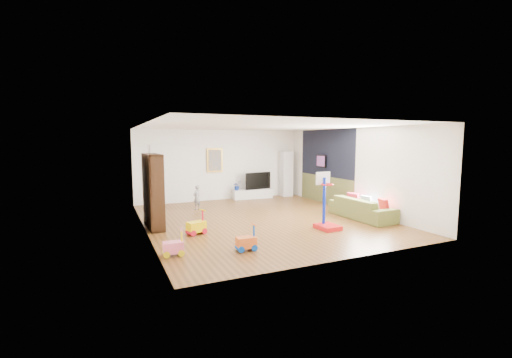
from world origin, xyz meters
name	(u,v)px	position (x,y,z in m)	size (l,w,h in m)	color
floor	(262,219)	(0.00, 0.00, 0.00)	(6.50, 7.50, 0.00)	brown
ceiling	(262,126)	(0.00, 0.00, 2.70)	(6.50, 7.50, 0.00)	white
wall_back	(221,165)	(0.00, 3.75, 1.35)	(6.50, 0.00, 2.70)	white
wall_front	(346,191)	(0.00, -3.75, 1.35)	(6.50, 0.00, 2.70)	silver
wall_left	(144,179)	(-3.25, 0.00, 1.35)	(0.00, 7.50, 2.70)	silver
wall_right	(351,170)	(3.25, 0.00, 1.35)	(0.00, 7.50, 2.70)	silver
navy_accent	(326,153)	(3.23, 1.40, 1.85)	(0.01, 3.20, 1.70)	black
olive_wainscot	(325,190)	(3.23, 1.40, 0.50)	(0.01, 3.20, 1.00)	brown
doorway	(172,175)	(-1.90, 3.71, 1.05)	(1.45, 0.06, 2.10)	white
painting_back	(215,160)	(-0.25, 3.71, 1.55)	(0.62, 0.06, 0.92)	gold
artwork_right	(321,161)	(3.17, 1.60, 1.55)	(0.04, 0.56, 0.46)	#7F3F8C
media_console	(253,194)	(1.22, 3.46, 0.19)	(1.60, 0.40, 0.37)	silver
tall_cabinet	(286,174)	(2.76, 3.47, 0.93)	(0.43, 0.43, 1.86)	silver
bookshelf	(153,191)	(-3.00, 0.34, 0.98)	(0.35, 1.34, 1.95)	black
sofa	(362,208)	(2.77, -1.09, 0.31)	(2.11, 0.82, 0.62)	#5F682C
basketball_hoop	(328,201)	(1.10, -1.71, 0.75)	(0.51, 0.62, 1.49)	red
ride_on_yellow	(196,222)	(-2.15, -0.80, 0.30)	(0.44, 0.27, 0.59)	#EECA00
ride_on_orange	(246,238)	(-1.51, -2.46, 0.27)	(0.41, 0.25, 0.54)	#DA5D21
ride_on_pink	(173,243)	(-2.97, -2.16, 0.27)	(0.40, 0.25, 0.53)	pink
child	(197,197)	(-1.36, 2.21, 0.41)	(0.30, 0.20, 0.82)	gray
tv	(257,181)	(1.41, 3.50, 0.71)	(1.16, 0.15, 0.67)	black
vase_plant	(237,186)	(0.56, 3.46, 0.55)	(0.32, 0.28, 0.36)	navy
pillow_left	(384,205)	(2.99, -1.72, 0.49)	(0.10, 0.38, 0.38)	red
pillow_center	(367,201)	(2.99, -1.05, 0.49)	(0.09, 0.35, 0.35)	white
pillow_right	(353,199)	(2.94, -0.50, 0.49)	(0.10, 0.37, 0.37)	#AA1D3B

